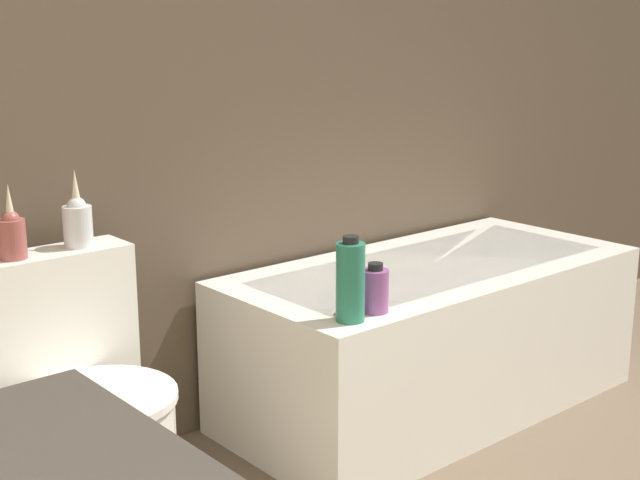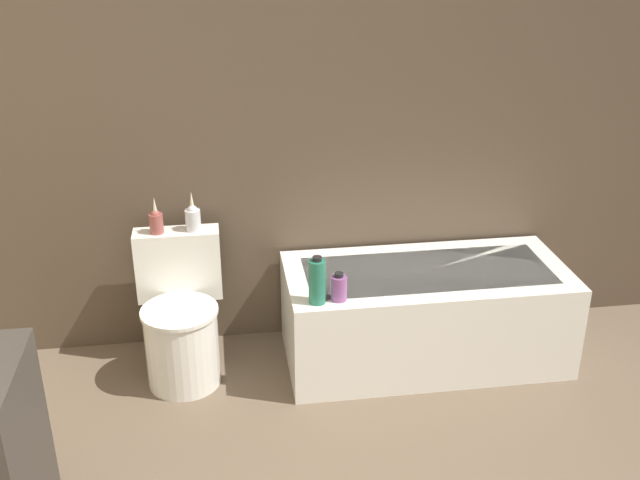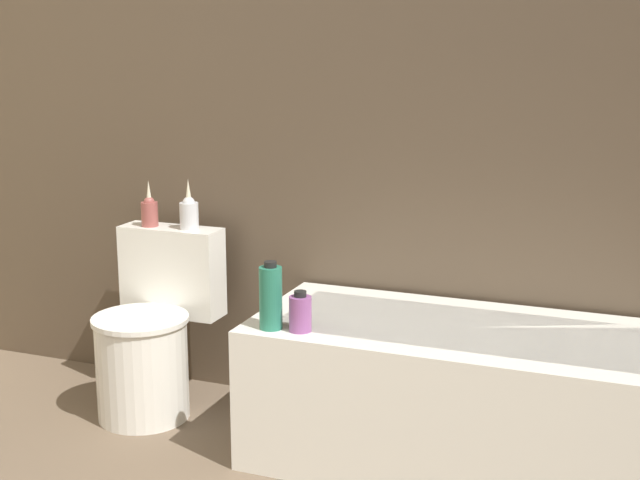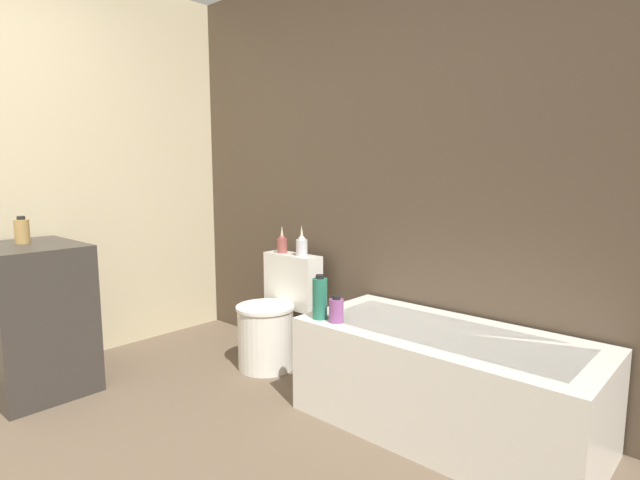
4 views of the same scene
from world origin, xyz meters
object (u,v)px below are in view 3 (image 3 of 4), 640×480
(bathtub, at_px, (459,396))
(vase_silver, at_px, (189,212))
(vase_gold, at_px, (149,211))
(shampoo_bottle_tall, at_px, (271,297))
(shampoo_bottle_short, at_px, (300,313))
(toilet, at_px, (151,338))

(bathtub, height_order, vase_silver, vase_silver)
(vase_gold, bearing_deg, vase_silver, 2.75)
(vase_silver, xyz_separation_m, shampoo_bottle_tall, (0.56, -0.45, -0.18))
(shampoo_bottle_short, bearing_deg, toilet, 161.38)
(toilet, xyz_separation_m, shampoo_bottle_tall, (0.66, -0.27, 0.32))
(bathtub, relative_size, shampoo_bottle_tall, 6.12)
(vase_gold, distance_m, shampoo_bottle_short, 0.98)
(toilet, relative_size, vase_gold, 3.81)
(vase_gold, relative_size, shampoo_bottle_tall, 0.80)
(toilet, relative_size, vase_silver, 3.52)
(vase_gold, bearing_deg, shampoo_bottle_tall, -30.38)
(vase_silver, bearing_deg, toilet, -116.87)
(vase_silver, distance_m, shampoo_bottle_tall, 0.74)
(toilet, xyz_separation_m, vase_gold, (-0.09, 0.17, 0.49))
(vase_gold, distance_m, vase_silver, 0.18)
(vase_silver, relative_size, shampoo_bottle_short, 1.46)
(toilet, relative_size, shampoo_bottle_short, 5.14)
(toilet, height_order, shampoo_bottle_short, toilet)
(vase_silver, bearing_deg, bathtub, -9.43)
(bathtub, distance_m, toilet, 1.26)
(shampoo_bottle_tall, height_order, shampoo_bottle_short, shampoo_bottle_tall)
(bathtub, xyz_separation_m, shampoo_bottle_short, (-0.50, -0.24, 0.32))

